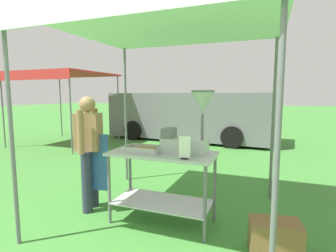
{
  "coord_description": "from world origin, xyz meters",
  "views": [
    {
      "loc": [
        1.22,
        -2.03,
        1.63
      ],
      "look_at": [
        -0.01,
        1.15,
        1.23
      ],
      "focal_mm": 28.03,
      "sensor_mm": 36.0,
      "label": 1
    }
  ],
  "objects_px": {
    "donut_fryer": "(190,129)",
    "neighbour_tent": "(62,76)",
    "donut_tray": "(143,150)",
    "vendor": "(89,147)",
    "donut_cart": "(162,172)",
    "van_grey": "(189,115)",
    "menu_sign": "(185,149)",
    "stall_canopy": "(165,28)",
    "supply_crate": "(275,238)"
  },
  "relations": [
    {
      "from": "donut_fryer",
      "to": "neighbour_tent",
      "type": "height_order",
      "value": "neighbour_tent"
    },
    {
      "from": "donut_tray",
      "to": "vendor",
      "type": "relative_size",
      "value": 0.29
    },
    {
      "from": "donut_fryer",
      "to": "neighbour_tent",
      "type": "relative_size",
      "value": 0.27
    },
    {
      "from": "neighbour_tent",
      "to": "donut_cart",
      "type": "bearing_deg",
      "value": -37.0
    },
    {
      "from": "donut_tray",
      "to": "van_grey",
      "type": "height_order",
      "value": "van_grey"
    },
    {
      "from": "donut_cart",
      "to": "donut_tray",
      "type": "bearing_deg",
      "value": -167.94
    },
    {
      "from": "donut_cart",
      "to": "donut_tray",
      "type": "xyz_separation_m",
      "value": [
        -0.24,
        -0.05,
        0.27
      ]
    },
    {
      "from": "donut_cart",
      "to": "menu_sign",
      "type": "xyz_separation_m",
      "value": [
        0.37,
        -0.24,
        0.36
      ]
    },
    {
      "from": "vendor",
      "to": "donut_tray",
      "type": "bearing_deg",
      "value": -2.51
    },
    {
      "from": "stall_canopy",
      "to": "van_grey",
      "type": "bearing_deg",
      "value": 103.71
    },
    {
      "from": "supply_crate",
      "to": "van_grey",
      "type": "xyz_separation_m",
      "value": [
        -2.83,
        6.42,
        0.7
      ]
    },
    {
      "from": "donut_cart",
      "to": "vendor",
      "type": "bearing_deg",
      "value": -179.31
    },
    {
      "from": "menu_sign",
      "to": "supply_crate",
      "type": "distance_m",
      "value": 1.29
    },
    {
      "from": "donut_fryer",
      "to": "donut_cart",
      "type": "bearing_deg",
      "value": -166.44
    },
    {
      "from": "neighbour_tent",
      "to": "donut_fryer",
      "type": "bearing_deg",
      "value": -34.69
    },
    {
      "from": "stall_canopy",
      "to": "vendor",
      "type": "relative_size",
      "value": 1.73
    },
    {
      "from": "stall_canopy",
      "to": "menu_sign",
      "type": "bearing_deg",
      "value": -42.36
    },
    {
      "from": "stall_canopy",
      "to": "donut_cart",
      "type": "xyz_separation_m",
      "value": [
        -0.0,
        -0.1,
        -1.77
      ]
    },
    {
      "from": "donut_tray",
      "to": "donut_fryer",
      "type": "bearing_deg",
      "value": 12.94
    },
    {
      "from": "supply_crate",
      "to": "vendor",
      "type": "bearing_deg",
      "value": 174.99
    },
    {
      "from": "stall_canopy",
      "to": "vendor",
      "type": "height_order",
      "value": "stall_canopy"
    },
    {
      "from": "vendor",
      "to": "supply_crate",
      "type": "height_order",
      "value": "vendor"
    },
    {
      "from": "supply_crate",
      "to": "stall_canopy",
      "type": "bearing_deg",
      "value": 166.34
    },
    {
      "from": "donut_tray",
      "to": "donut_cart",
      "type": "bearing_deg",
      "value": 12.06
    },
    {
      "from": "donut_cart",
      "to": "van_grey",
      "type": "xyz_separation_m",
      "value": [
        -1.49,
        6.2,
        0.21
      ]
    },
    {
      "from": "stall_canopy",
      "to": "donut_fryer",
      "type": "bearing_deg",
      "value": -2.9
    },
    {
      "from": "vendor",
      "to": "supply_crate",
      "type": "bearing_deg",
      "value": -5.01
    },
    {
      "from": "stall_canopy",
      "to": "menu_sign",
      "type": "xyz_separation_m",
      "value": [
        0.37,
        -0.33,
        -1.41
      ]
    },
    {
      "from": "donut_tray",
      "to": "vendor",
      "type": "distance_m",
      "value": 0.86
    },
    {
      "from": "donut_cart",
      "to": "donut_fryer",
      "type": "distance_m",
      "value": 0.65
    },
    {
      "from": "menu_sign",
      "to": "supply_crate",
      "type": "bearing_deg",
      "value": 0.53
    },
    {
      "from": "stall_canopy",
      "to": "menu_sign",
      "type": "height_order",
      "value": "stall_canopy"
    },
    {
      "from": "van_grey",
      "to": "neighbour_tent",
      "type": "xyz_separation_m",
      "value": [
        -3.62,
        -2.35,
        1.37
      ]
    },
    {
      "from": "donut_fryer",
      "to": "van_grey",
      "type": "xyz_separation_m",
      "value": [
        -1.82,
        6.12,
        -0.34
      ]
    },
    {
      "from": "donut_fryer",
      "to": "stall_canopy",
      "type": "bearing_deg",
      "value": 177.1
    },
    {
      "from": "donut_tray",
      "to": "van_grey",
      "type": "distance_m",
      "value": 6.37
    },
    {
      "from": "vendor",
      "to": "stall_canopy",
      "type": "bearing_deg",
      "value": 5.78
    },
    {
      "from": "menu_sign",
      "to": "van_grey",
      "type": "relative_size",
      "value": 0.04
    },
    {
      "from": "donut_cart",
      "to": "van_grey",
      "type": "distance_m",
      "value": 6.38
    },
    {
      "from": "menu_sign",
      "to": "supply_crate",
      "type": "relative_size",
      "value": 0.47
    },
    {
      "from": "supply_crate",
      "to": "neighbour_tent",
      "type": "bearing_deg",
      "value": 147.69
    },
    {
      "from": "vendor",
      "to": "donut_fryer",
      "type": "bearing_deg",
      "value": 3.76
    },
    {
      "from": "van_grey",
      "to": "supply_crate",
      "type": "bearing_deg",
      "value": -66.26
    },
    {
      "from": "donut_cart",
      "to": "donut_fryer",
      "type": "bearing_deg",
      "value": 13.56
    },
    {
      "from": "stall_canopy",
      "to": "van_grey",
      "type": "relative_size",
      "value": 0.47
    },
    {
      "from": "donut_fryer",
      "to": "vendor",
      "type": "xyz_separation_m",
      "value": [
        -1.44,
        -0.09,
        -0.32
      ]
    },
    {
      "from": "supply_crate",
      "to": "van_grey",
      "type": "distance_m",
      "value": 7.05
    },
    {
      "from": "menu_sign",
      "to": "vendor",
      "type": "relative_size",
      "value": 0.16
    },
    {
      "from": "donut_tray",
      "to": "menu_sign",
      "type": "relative_size",
      "value": 1.8
    },
    {
      "from": "donut_cart",
      "to": "van_grey",
      "type": "height_order",
      "value": "van_grey"
    }
  ]
}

